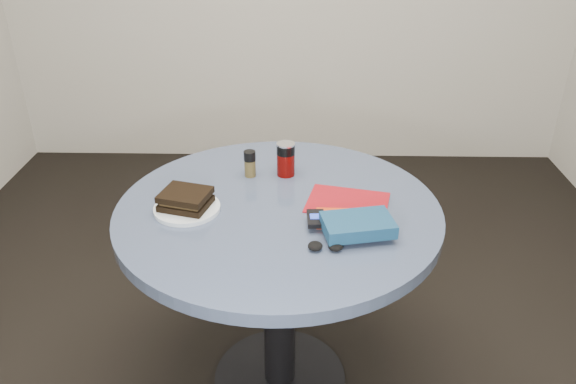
{
  "coord_description": "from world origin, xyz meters",
  "views": [
    {
      "loc": [
        0.06,
        -1.49,
        1.61
      ],
      "look_at": [
        0.03,
        0.0,
        0.8
      ],
      "focal_mm": 35.0,
      "sensor_mm": 36.0,
      "label": 1
    }
  ],
  "objects_px": {
    "magazine": "(348,202)",
    "red_book": "(343,219)",
    "pepper_grinder": "(250,163)",
    "mp3_player": "(316,219)",
    "table": "(279,250)",
    "sandwich": "(186,199)",
    "plate": "(187,208)",
    "soda_can": "(286,159)",
    "headphones": "(325,246)",
    "novel": "(358,225)"
  },
  "relations": [
    {
      "from": "sandwich",
      "to": "pepper_grinder",
      "type": "distance_m",
      "value": 0.29
    },
    {
      "from": "plate",
      "to": "soda_can",
      "type": "distance_m",
      "value": 0.39
    },
    {
      "from": "table",
      "to": "pepper_grinder",
      "type": "bearing_deg",
      "value": 116.76
    },
    {
      "from": "headphones",
      "to": "novel",
      "type": "bearing_deg",
      "value": 37.52
    },
    {
      "from": "table",
      "to": "plate",
      "type": "height_order",
      "value": "plate"
    },
    {
      "from": "sandwich",
      "to": "soda_can",
      "type": "height_order",
      "value": "soda_can"
    },
    {
      "from": "magazine",
      "to": "mp3_player",
      "type": "height_order",
      "value": "mp3_player"
    },
    {
      "from": "headphones",
      "to": "table",
      "type": "bearing_deg",
      "value": 120.38
    },
    {
      "from": "mp3_player",
      "to": "pepper_grinder",
      "type": "bearing_deg",
      "value": 124.37
    },
    {
      "from": "magazine",
      "to": "red_book",
      "type": "xyz_separation_m",
      "value": [
        -0.02,
        -0.11,
        0.01
      ]
    },
    {
      "from": "novel",
      "to": "headphones",
      "type": "bearing_deg",
      "value": -154.01
    },
    {
      "from": "sandwich",
      "to": "mp3_player",
      "type": "relative_size",
      "value": 1.86
    },
    {
      "from": "magazine",
      "to": "headphones",
      "type": "bearing_deg",
      "value": -93.95
    },
    {
      "from": "sandwich",
      "to": "magazine",
      "type": "bearing_deg",
      "value": 6.06
    },
    {
      "from": "sandwich",
      "to": "novel",
      "type": "height_order",
      "value": "sandwich"
    },
    {
      "from": "plate",
      "to": "pepper_grinder",
      "type": "xyz_separation_m",
      "value": [
        0.17,
        0.23,
        0.04
      ]
    },
    {
      "from": "plate",
      "to": "pepper_grinder",
      "type": "height_order",
      "value": "pepper_grinder"
    },
    {
      "from": "soda_can",
      "to": "headphones",
      "type": "bearing_deg",
      "value": -75.18
    },
    {
      "from": "sandwich",
      "to": "novel",
      "type": "distance_m",
      "value": 0.52
    },
    {
      "from": "soda_can",
      "to": "headphones",
      "type": "xyz_separation_m",
      "value": [
        0.12,
        -0.45,
        -0.05
      ]
    },
    {
      "from": "table",
      "to": "soda_can",
      "type": "relative_size",
      "value": 8.64
    },
    {
      "from": "headphones",
      "to": "pepper_grinder",
      "type": "bearing_deg",
      "value": 118.72
    },
    {
      "from": "plate",
      "to": "magazine",
      "type": "bearing_deg",
      "value": 6.3
    },
    {
      "from": "sandwich",
      "to": "mp3_player",
      "type": "height_order",
      "value": "sandwich"
    },
    {
      "from": "pepper_grinder",
      "to": "mp3_player",
      "type": "relative_size",
      "value": 1.01
    },
    {
      "from": "soda_can",
      "to": "magazine",
      "type": "relative_size",
      "value": 0.47
    },
    {
      "from": "sandwich",
      "to": "mp3_player",
      "type": "distance_m",
      "value": 0.4
    },
    {
      "from": "sandwich",
      "to": "soda_can",
      "type": "relative_size",
      "value": 1.44
    },
    {
      "from": "soda_can",
      "to": "mp3_player",
      "type": "bearing_deg",
      "value": -73.79
    },
    {
      "from": "table",
      "to": "plate",
      "type": "bearing_deg",
      "value": -173.74
    },
    {
      "from": "soda_can",
      "to": "red_book",
      "type": "height_order",
      "value": "soda_can"
    },
    {
      "from": "pepper_grinder",
      "to": "novel",
      "type": "xyz_separation_m",
      "value": [
        0.33,
        -0.37,
        -0.01
      ]
    },
    {
      "from": "sandwich",
      "to": "plate",
      "type": "bearing_deg",
      "value": -44.29
    },
    {
      "from": "soda_can",
      "to": "mp3_player",
      "type": "xyz_separation_m",
      "value": [
        0.1,
        -0.33,
        -0.03
      ]
    },
    {
      "from": "pepper_grinder",
      "to": "magazine",
      "type": "xyz_separation_m",
      "value": [
        0.32,
        -0.18,
        -0.04
      ]
    },
    {
      "from": "table",
      "to": "novel",
      "type": "height_order",
      "value": "novel"
    },
    {
      "from": "red_book",
      "to": "headphones",
      "type": "relative_size",
      "value": 1.61
    },
    {
      "from": "table",
      "to": "sandwich",
      "type": "distance_m",
      "value": 0.34
    },
    {
      "from": "table",
      "to": "magazine",
      "type": "relative_size",
      "value": 4.07
    },
    {
      "from": "plate",
      "to": "red_book",
      "type": "height_order",
      "value": "red_book"
    },
    {
      "from": "magazine",
      "to": "mp3_player",
      "type": "distance_m",
      "value": 0.17
    },
    {
      "from": "table",
      "to": "pepper_grinder",
      "type": "xyz_separation_m",
      "value": [
        -0.1,
        0.2,
        0.21
      ]
    },
    {
      "from": "pepper_grinder",
      "to": "headphones",
      "type": "relative_size",
      "value": 0.95
    },
    {
      "from": "plate",
      "to": "magazine",
      "type": "distance_m",
      "value": 0.49
    },
    {
      "from": "novel",
      "to": "magazine",
      "type": "bearing_deg",
      "value": 82.63
    },
    {
      "from": "pepper_grinder",
      "to": "headphones",
      "type": "distance_m",
      "value": 0.5
    },
    {
      "from": "table",
      "to": "plate",
      "type": "xyz_separation_m",
      "value": [
        -0.28,
        -0.03,
        0.17
      ]
    },
    {
      "from": "soda_can",
      "to": "sandwich",
      "type": "bearing_deg",
      "value": -140.37
    },
    {
      "from": "novel",
      "to": "table",
      "type": "bearing_deg",
      "value": 133.14
    },
    {
      "from": "magazine",
      "to": "headphones",
      "type": "height_order",
      "value": "headphones"
    }
  ]
}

